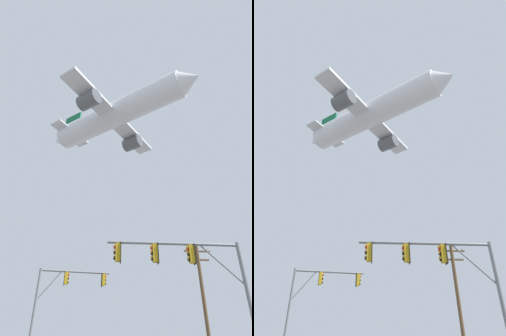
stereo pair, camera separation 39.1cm
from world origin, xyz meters
TOP-DOWN VIEW (x-y plane):
  - signal_pole_near at (3.36, 7.43)m, footprint 7.15×0.46m
  - signal_pole_far at (-4.12, 16.53)m, footprint 5.54×1.08m
  - utility_pole at (6.71, 15.49)m, footprint 2.20×0.28m
  - airplane at (0.10, 26.71)m, footprint 25.04×20.63m

SIDE VIEW (x-z plane):
  - utility_pole at x=6.71m, z-range 0.29..8.81m
  - signal_pole_near at x=3.36m, z-range 1.75..7.98m
  - signal_pole_far at x=-4.12m, z-range 1.63..8.23m
  - airplane at x=0.10m, z-range 29.93..37.82m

